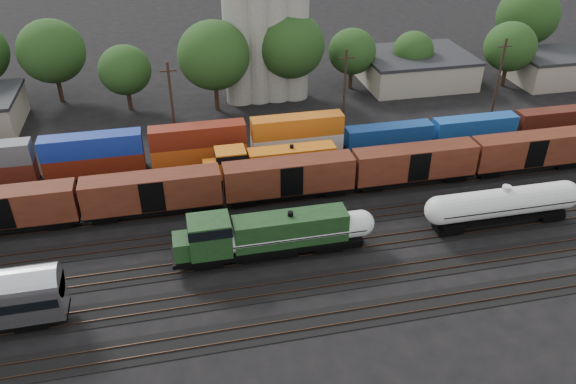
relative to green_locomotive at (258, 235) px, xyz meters
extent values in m
plane|color=black|center=(5.20, 5.00, -2.85)|extent=(600.00, 600.00, 0.00)
cube|color=black|center=(5.20, -10.00, -2.81)|extent=(180.00, 3.20, 0.08)
cube|color=#382319|center=(5.20, -10.72, -2.73)|extent=(180.00, 0.08, 0.16)
cube|color=#382319|center=(5.20, -9.28, -2.73)|extent=(180.00, 0.08, 0.16)
cube|color=black|center=(5.20, -5.00, -2.81)|extent=(180.00, 3.20, 0.08)
cube|color=#382319|center=(5.20, -5.72, -2.73)|extent=(180.00, 0.08, 0.16)
cube|color=#382319|center=(5.20, -4.28, -2.73)|extent=(180.00, 0.08, 0.16)
cube|color=black|center=(5.20, 0.00, -2.81)|extent=(180.00, 3.20, 0.08)
cube|color=#382319|center=(5.20, -0.72, -2.73)|extent=(180.00, 0.08, 0.16)
cube|color=#382319|center=(5.20, 0.72, -2.73)|extent=(180.00, 0.08, 0.16)
cube|color=black|center=(5.20, 5.00, -2.81)|extent=(180.00, 3.20, 0.08)
cube|color=#382319|center=(5.20, 4.28, -2.73)|extent=(180.00, 0.08, 0.16)
cube|color=#382319|center=(5.20, 5.72, -2.73)|extent=(180.00, 0.08, 0.16)
cube|color=black|center=(5.20, 10.00, -2.81)|extent=(180.00, 3.20, 0.08)
cube|color=#382319|center=(5.20, 9.28, -2.73)|extent=(180.00, 0.08, 0.16)
cube|color=#382319|center=(5.20, 10.72, -2.73)|extent=(180.00, 0.08, 0.16)
cube|color=black|center=(5.20, 15.00, -2.81)|extent=(180.00, 3.20, 0.08)
cube|color=#382319|center=(5.20, 14.28, -2.73)|extent=(180.00, 0.08, 0.16)
cube|color=#382319|center=(5.20, 15.72, -2.73)|extent=(180.00, 0.08, 0.16)
cube|color=black|center=(5.20, 20.00, -2.81)|extent=(180.00, 3.20, 0.08)
cube|color=#382319|center=(5.20, 19.28, -2.73)|extent=(180.00, 0.08, 0.16)
cube|color=#382319|center=(5.20, 20.72, -2.73)|extent=(180.00, 0.08, 0.16)
cube|color=black|center=(1.04, 0.00, -1.42)|extent=(19.00, 3.24, 0.45)
cube|color=black|center=(1.04, 0.00, -1.92)|extent=(5.59, 2.46, 0.89)
cube|color=#193918|center=(3.32, 0.00, 0.32)|extent=(11.40, 2.68, 3.02)
cube|color=#193918|center=(-4.66, 0.00, 0.65)|extent=(4.02, 3.24, 3.69)
cube|color=black|center=(-4.66, 0.00, 1.82)|extent=(4.14, 3.35, 1.01)
cube|color=#193918|center=(-7.32, 0.00, -0.19)|extent=(1.79, 2.68, 2.01)
cylinder|color=black|center=(3.32, 0.00, 1.99)|extent=(0.56, 0.56, 0.56)
cube|color=black|center=(-5.04, 0.00, -2.14)|extent=(2.91, 2.24, 0.78)
cube|color=black|center=(7.12, 0.00, -2.14)|extent=(2.91, 2.24, 0.78)
cylinder|color=silver|center=(4.11, 0.00, -0.16)|extent=(13.21, 2.72, 2.72)
sphere|color=silver|center=(-2.50, 0.00, -0.16)|extent=(2.72, 2.72, 2.72)
sphere|color=silver|center=(10.72, 0.00, -0.16)|extent=(2.72, 2.72, 2.72)
cylinder|color=silver|center=(4.11, 0.00, 1.39)|extent=(0.84, 0.84, 0.47)
cube|color=black|center=(4.11, 0.00, -0.16)|extent=(13.51, 2.85, 0.08)
cube|color=black|center=(4.11, 0.00, -1.66)|extent=(12.76, 2.06, 0.47)
cube|color=black|center=(-1.30, 0.00, -2.22)|extent=(2.44, 1.88, 0.66)
cube|color=black|center=(9.52, 0.00, -2.22)|extent=(2.44, 1.88, 0.66)
cylinder|color=silver|center=(26.72, 0.00, 0.16)|extent=(14.89, 3.07, 3.07)
sphere|color=silver|center=(19.28, 0.00, 0.16)|extent=(3.07, 3.07, 3.07)
sphere|color=silver|center=(34.16, 0.00, 0.16)|extent=(3.07, 3.07, 3.07)
cylinder|color=silver|center=(26.72, 0.00, 1.90)|extent=(0.95, 0.95, 0.53)
cube|color=black|center=(26.72, 0.00, 0.16)|extent=(15.22, 3.21, 0.08)
cube|color=black|center=(26.72, 0.00, -1.54)|extent=(14.38, 2.33, 0.53)
cube|color=black|center=(20.63, 0.00, -2.17)|extent=(2.75, 2.11, 0.74)
cube|color=black|center=(32.81, 0.00, -2.17)|extent=(2.75, 2.11, 0.74)
cube|color=black|center=(-20.62, -5.00, -2.16)|extent=(2.79, 2.15, 0.75)
cube|color=black|center=(4.70, 15.00, -1.55)|extent=(17.92, 2.89, 0.40)
cube|color=black|center=(4.70, 15.00, -2.00)|extent=(4.98, 2.19, 0.80)
cube|color=#CE6712|center=(6.85, 15.00, -0.01)|extent=(10.75, 2.39, 2.69)
cube|color=#CE6712|center=(-0.67, 15.00, 0.29)|extent=(3.58, 2.89, 3.28)
cube|color=black|center=(-0.67, 15.00, 1.33)|extent=(3.68, 2.99, 0.90)
cube|color=#CE6712|center=(-3.18, 15.00, -0.46)|extent=(1.59, 2.39, 1.79)
cylinder|color=black|center=(6.85, 15.00, 1.48)|extent=(0.50, 0.50, 0.50)
cube|color=black|center=(-1.03, 15.00, -2.20)|extent=(2.59, 1.99, 0.70)
cube|color=black|center=(10.43, 15.00, -2.20)|extent=(2.59, 1.99, 0.70)
cube|color=black|center=(-25.39, 10.00, -1.65)|extent=(15.00, 2.60, 0.40)
cube|color=#532114|center=(-25.39, 10.00, 0.45)|extent=(15.00, 2.90, 3.80)
cube|color=black|center=(-9.99, 10.00, -1.65)|extent=(15.00, 2.60, 0.40)
cube|color=#532114|center=(-9.99, 10.00, 0.45)|extent=(15.00, 2.90, 3.80)
cube|color=black|center=(5.41, 10.00, -1.65)|extent=(15.00, 2.60, 0.40)
cube|color=#532114|center=(5.41, 10.00, 0.45)|extent=(15.00, 2.90, 3.80)
cube|color=black|center=(20.81, 10.00, -1.65)|extent=(15.00, 2.60, 0.40)
cube|color=#532114|center=(20.81, 10.00, 0.45)|extent=(15.00, 2.90, 3.80)
cube|color=black|center=(36.21, 10.00, -1.65)|extent=(15.00, 2.60, 0.40)
cube|color=#532114|center=(36.21, 10.00, 0.45)|extent=(15.00, 2.90, 3.80)
cube|color=black|center=(5.20, 20.00, -2.35)|extent=(160.00, 2.60, 0.60)
cube|color=maroon|center=(-16.89, 20.00, -0.75)|extent=(12.00, 2.40, 2.60)
cube|color=navy|center=(-16.89, 20.00, 1.85)|extent=(12.00, 2.40, 2.60)
cube|color=#C64D14|center=(-4.09, 20.00, -0.75)|extent=(12.00, 2.40, 2.60)
cube|color=maroon|center=(-4.09, 20.00, 1.85)|extent=(12.00, 2.40, 2.60)
cube|color=silver|center=(8.71, 20.00, -0.75)|extent=(12.00, 2.40, 2.60)
cube|color=#C15D13|center=(8.71, 20.00, 1.85)|extent=(12.00, 2.40, 2.60)
cube|color=navy|center=(21.51, 20.00, -0.75)|extent=(12.00, 2.40, 2.60)
cube|color=#164897|center=(34.31, 20.00, -0.75)|extent=(12.00, 2.40, 2.60)
cube|color=#461910|center=(47.11, 20.00, -0.75)|extent=(12.00, 2.40, 2.60)
cylinder|color=#99978D|center=(4.20, 41.00, 6.15)|extent=(4.40, 4.40, 18.00)
cylinder|color=#99978D|center=(7.20, 41.00, 6.15)|extent=(4.40, 4.40, 18.00)
cylinder|color=#99978D|center=(10.20, 41.00, 6.15)|extent=(4.40, 4.40, 18.00)
cylinder|color=#99978D|center=(13.20, 41.00, 6.15)|extent=(4.40, 4.40, 18.00)
cube|color=#9E937F|center=(35.20, 43.00, -0.55)|extent=(18.00, 14.00, 4.60)
cube|color=#232326|center=(35.20, 43.00, 2.00)|extent=(18.36, 14.28, 0.50)
cube|color=#9E937F|center=(60.20, 38.00, -0.55)|extent=(16.00, 10.00, 4.60)
cube|color=#232326|center=(60.20, 38.00, 2.00)|extent=(16.32, 10.20, 0.50)
cylinder|color=black|center=(-24.21, 47.28, -0.95)|extent=(0.70, 0.70, 3.80)
ellipsoid|color=#24461A|center=(-24.21, 47.28, 5.43)|extent=(10.32, 10.32, 9.77)
cylinder|color=black|center=(-13.25, 41.58, -1.38)|extent=(0.70, 0.70, 2.93)
ellipsoid|color=#24461A|center=(-13.25, 41.58, 3.54)|extent=(7.96, 7.96, 7.54)
cylinder|color=black|center=(0.13, 38.43, -0.84)|extent=(0.70, 0.70, 4.01)
ellipsoid|color=#24461A|center=(0.13, 38.43, 5.90)|extent=(10.89, 10.89, 10.32)
cylinder|color=black|center=(12.49, 40.88, -0.85)|extent=(0.70, 0.70, 3.99)
ellipsoid|color=#24461A|center=(12.49, 40.88, 5.86)|extent=(10.84, 10.84, 10.27)
cylinder|color=black|center=(23.41, 42.74, -1.38)|extent=(0.70, 0.70, 2.93)
ellipsoid|color=#24461A|center=(23.41, 42.74, 3.54)|extent=(7.96, 7.96, 7.54)
cylinder|color=black|center=(34.67, 43.38, -1.57)|extent=(0.70, 0.70, 2.55)
ellipsoid|color=#24461A|center=(34.67, 43.38, 2.71)|extent=(6.93, 6.93, 6.56)
cylinder|color=black|center=(49.51, 37.99, -1.26)|extent=(0.70, 0.70, 3.17)
ellipsoid|color=#24461A|center=(49.51, 37.99, 4.05)|extent=(8.60, 8.60, 8.15)
cylinder|color=black|center=(58.81, 48.27, -0.78)|extent=(0.70, 0.70, 4.14)
ellipsoid|color=#24461A|center=(58.81, 48.27, 6.16)|extent=(11.22, 11.22, 10.63)
cylinder|color=black|center=(-6.80, 27.00, 3.15)|extent=(0.36, 0.36, 12.00)
cube|color=black|center=(-6.80, 27.00, 7.95)|extent=(2.20, 0.18, 0.18)
cylinder|color=black|center=(17.20, 27.00, 3.15)|extent=(0.36, 0.36, 12.00)
cube|color=black|center=(17.20, 27.00, 7.95)|extent=(2.20, 0.18, 0.18)
cylinder|color=black|center=(41.20, 27.00, 3.15)|extent=(0.36, 0.36, 12.00)
cube|color=black|center=(41.20, 27.00, 7.95)|extent=(2.20, 0.18, 0.18)
camera|label=1|loc=(-6.69, -44.31, 32.66)|focal=35.00mm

